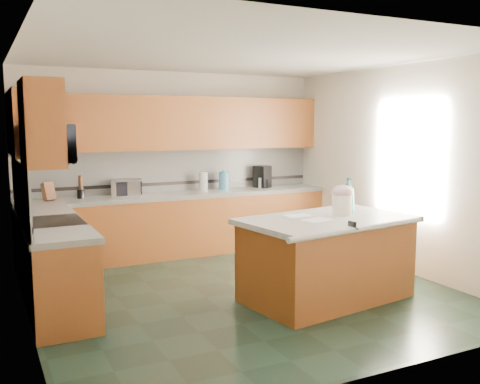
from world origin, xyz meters
TOP-DOWN VIEW (x-y plane):
  - floor at (0.00, 0.00)m, footprint 4.60×4.60m
  - ceiling at (0.00, 0.00)m, footprint 4.60×4.60m
  - wall_back at (0.00, 2.32)m, footprint 4.60×0.04m
  - wall_front at (0.00, -2.32)m, footprint 4.60×0.04m
  - wall_left at (-2.32, 0.00)m, footprint 0.04×4.60m
  - wall_right at (2.32, 0.00)m, footprint 0.04×4.60m
  - back_base_cab at (0.00, 2.00)m, footprint 4.60×0.60m
  - back_countertop at (0.00, 2.00)m, footprint 4.60×0.64m
  - back_upper_cab at (0.00, 2.13)m, footprint 4.60×0.33m
  - back_backsplash at (0.00, 2.29)m, footprint 4.60×0.02m
  - back_accent_band at (0.00, 2.28)m, footprint 4.60×0.01m
  - left_base_cab_rear at (-2.00, 1.29)m, footprint 0.60×0.82m
  - left_counter_rear at (-2.00, 1.29)m, footprint 0.64×0.82m
  - left_base_cab_front at (-2.00, -0.24)m, footprint 0.60×0.72m
  - left_counter_front at (-2.00, -0.24)m, footprint 0.64×0.72m
  - left_backsplash at (-2.29, 0.55)m, footprint 0.02×2.30m
  - left_accent_band at (-2.28, 0.55)m, footprint 0.01×2.30m
  - left_upper_cab_rear at (-2.13, 1.42)m, footprint 0.33×1.09m
  - left_upper_cab_front at (-2.13, -0.24)m, footprint 0.33×0.72m
  - range_body at (-2.00, 0.50)m, footprint 0.60×0.76m
  - range_oven_door at (-1.71, 0.50)m, footprint 0.02×0.68m
  - range_cooktop at (-2.00, 0.50)m, footprint 0.62×0.78m
  - range_handle at (-1.68, 0.50)m, footprint 0.02×0.66m
  - range_backguard at (-2.26, 0.50)m, footprint 0.06×0.76m
  - microwave at (-2.00, 0.50)m, footprint 0.50×0.73m
  - island_base at (0.73, -0.63)m, footprint 1.90×1.26m
  - island_top at (0.73, -0.63)m, footprint 2.01×1.37m
  - island_bullnose at (0.73, -1.18)m, footprint 1.86×0.33m
  - treat_jar at (0.97, -0.57)m, footprint 0.27×0.27m
  - treat_jar_lid at (0.97, -0.57)m, footprint 0.24×0.24m
  - treat_jar_knob at (0.97, -0.57)m, footprint 0.08×0.03m
  - treat_jar_knob_end_l at (0.93, -0.57)m, footprint 0.04×0.04m
  - treat_jar_knob_end_r at (1.01, -0.57)m, footprint 0.04×0.04m
  - soap_bottle_island at (1.10, -0.51)m, footprint 0.19×0.19m
  - paper_sheet_a at (0.55, -0.71)m, footprint 0.34×0.28m
  - paper_sheet_b at (0.50, -0.40)m, footprint 0.29×0.22m
  - clamp_body at (0.65, -1.16)m, footprint 0.03×0.10m
  - clamp_handle at (0.65, -1.22)m, footprint 0.02×0.07m
  - knife_block at (-1.85, 2.05)m, footprint 0.19×0.21m
  - utensil_crock at (-1.42, 2.08)m, footprint 0.10×0.10m
  - utensil_bundle at (-1.42, 2.08)m, footprint 0.06×0.06m
  - toaster_oven at (-0.80, 2.05)m, footprint 0.47×0.39m
  - toaster_oven_door at (-0.80, 1.92)m, footprint 0.36×0.01m
  - paper_towel at (0.40, 2.10)m, footprint 0.12×0.12m
  - paper_towel_base at (0.40, 2.10)m, footprint 0.19×0.19m
  - water_jug at (0.72, 2.06)m, footprint 0.17×0.17m
  - water_jug_neck at (0.72, 2.06)m, footprint 0.08×0.08m
  - coffee_maker at (1.40, 2.08)m, footprint 0.27×0.29m
  - coffee_carafe at (1.40, 2.03)m, footprint 0.14×0.14m
  - soap_bottle_back at (1.36, 2.05)m, footprint 0.14×0.14m
  - soap_back_cap at (1.36, 2.05)m, footprint 0.02×0.02m
  - window_light_proxy at (2.29, -0.20)m, footprint 0.02×1.40m

SIDE VIEW (x-z plane):
  - floor at x=0.00m, z-range 0.00..0.00m
  - range_oven_door at x=-1.71m, z-range 0.12..0.68m
  - back_base_cab at x=0.00m, z-range 0.00..0.86m
  - left_base_cab_rear at x=-2.00m, z-range 0.00..0.86m
  - left_base_cab_front at x=-2.00m, z-range 0.00..0.86m
  - island_base at x=0.73m, z-range 0.00..0.86m
  - range_body at x=-2.00m, z-range 0.00..0.88m
  - range_handle at x=-1.68m, z-range 0.77..0.79m
  - back_countertop at x=0.00m, z-range 0.86..0.92m
  - left_counter_rear at x=-2.00m, z-range 0.86..0.92m
  - left_counter_front at x=-2.00m, z-range 0.86..0.92m
  - island_top at x=0.73m, z-range 0.86..0.92m
  - island_bullnose at x=0.73m, z-range 0.86..0.92m
  - range_cooktop at x=-2.00m, z-range 0.88..0.92m
  - clamp_handle at x=0.65m, z-range 0.90..0.92m
  - paper_sheet_a at x=0.55m, z-range 0.92..0.92m
  - paper_sheet_b at x=0.50m, z-range 0.92..0.92m
  - paper_towel_base at x=0.40m, z-range 0.92..0.93m
  - clamp_body at x=0.65m, z-range 0.89..0.97m
  - utensil_crock at x=-1.42m, z-range 0.92..1.05m
  - coffee_carafe at x=1.40m, z-range 0.92..1.06m
  - range_backguard at x=-2.26m, z-range 0.93..1.11m
  - treat_jar at x=0.97m, z-range 0.92..1.15m
  - toaster_oven at x=-0.80m, z-range 0.92..1.15m
  - toaster_oven_door at x=-0.80m, z-range 0.94..1.13m
  - back_accent_band at x=0.00m, z-range 1.02..1.06m
  - left_accent_band at x=-2.28m, z-range 1.02..1.06m
  - knife_block at x=-1.85m, z-range 0.91..1.17m
  - soap_bottle_back at x=1.36m, z-range 0.92..1.16m
  - water_jug at x=0.72m, z-range 0.92..1.19m
  - paper_towel at x=0.40m, z-range 0.92..1.20m
  - coffee_maker at x=1.40m, z-range 0.92..1.27m
  - soap_bottle_island at x=1.10m, z-range 0.92..1.33m
  - utensil_bundle at x=-1.42m, z-range 1.05..1.24m
  - soap_back_cap at x=1.36m, z-range 1.16..1.19m
  - treat_jar_lid at x=0.97m, z-range 1.11..1.26m
  - water_jug_neck at x=0.72m, z-range 1.19..1.23m
  - back_backsplash at x=0.00m, z-range 0.92..1.55m
  - left_backsplash at x=-2.29m, z-range 0.92..1.55m
  - treat_jar_knob at x=0.97m, z-range 1.22..1.25m
  - treat_jar_knob_end_l at x=0.93m, z-range 1.21..1.26m
  - treat_jar_knob_end_r at x=1.01m, z-range 1.21..1.26m
  - wall_back at x=0.00m, z-range 0.00..2.70m
  - wall_front at x=0.00m, z-range 0.00..2.70m
  - wall_left at x=-2.32m, z-range 0.00..2.70m
  - wall_right at x=2.32m, z-range 0.00..2.70m
  - window_light_proxy at x=2.29m, z-range 0.95..2.05m
  - microwave at x=-2.00m, z-range 1.53..1.94m
  - back_upper_cab at x=0.00m, z-range 1.55..2.33m
  - left_upper_cab_rear at x=-2.13m, z-range 1.55..2.33m
  - left_upper_cab_front at x=-2.13m, z-range 1.55..2.33m
  - ceiling at x=0.00m, z-range 2.70..2.70m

